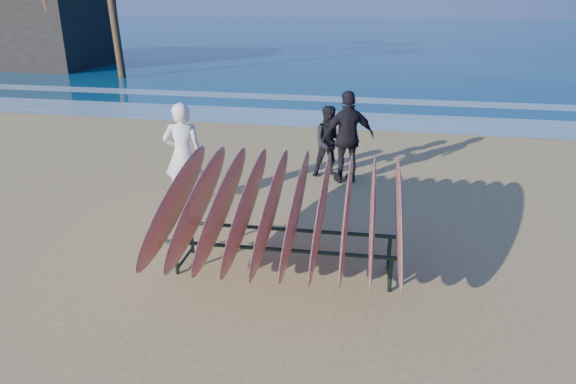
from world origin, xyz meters
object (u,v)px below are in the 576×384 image
at_px(person_white, 183,155).
at_px(building, 12,25).
at_px(person_dark_a, 330,142).
at_px(person_dark_b, 348,137).
at_px(surfboard_rack, 284,208).

distance_m(person_white, building, 25.41).
bearing_deg(person_dark_a, building, 124.00).
xyz_separation_m(person_white, person_dark_a, (2.44, 2.15, -0.19)).
height_order(person_dark_a, person_dark_b, person_dark_b).
bearing_deg(person_white, surfboard_rack, 123.85).
xyz_separation_m(surfboard_rack, person_white, (-2.34, 2.12, -0.01)).
relative_size(person_dark_a, building, 0.15).
bearing_deg(person_dark_b, building, -63.32).
height_order(person_dark_a, building, building).
height_order(surfboard_rack, person_white, person_white).
xyz_separation_m(surfboard_rack, building, (-20.06, 20.28, 1.26)).
height_order(person_dark_b, building, building).
bearing_deg(person_dark_a, person_dark_b, -49.17).
height_order(surfboard_rack, person_dark_b, person_dark_b).
bearing_deg(surfboard_rack, person_white, 135.39).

